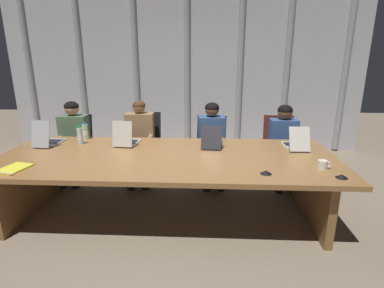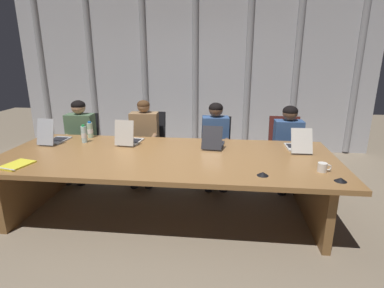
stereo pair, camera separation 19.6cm
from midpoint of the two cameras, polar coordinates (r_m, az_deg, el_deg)
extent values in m
plane|color=#7F705B|center=(3.72, -6.06, -12.78)|extent=(13.28, 13.28, 0.00)
cube|color=olive|center=(3.43, -6.41, -2.57)|extent=(3.75, 1.48, 0.05)
cube|color=black|center=(3.45, -6.38, -3.59)|extent=(3.19, 0.10, 0.06)
cube|color=brown|center=(4.14, -29.18, -6.62)|extent=(0.08, 1.26, 0.67)
cube|color=brown|center=(3.69, 19.85, -8.17)|extent=(0.08, 1.26, 0.67)
cube|color=#B2B2B7|center=(5.90, -2.49, 14.05)|extent=(6.64, 0.10, 3.12)
cylinder|color=gray|center=(6.78, -28.80, 12.41)|extent=(0.12, 0.12, 3.06)
cylinder|color=gray|center=(6.33, -20.85, 13.19)|extent=(0.12, 0.12, 3.06)
cylinder|color=gray|center=(5.99, -11.38, 13.79)|extent=(0.12, 0.12, 3.06)
cylinder|color=gray|center=(5.83, -1.88, 14.03)|extent=(0.12, 0.12, 3.06)
cylinder|color=gray|center=(5.84, 7.97, 13.88)|extent=(0.12, 0.12, 3.06)
cylinder|color=gray|center=(5.97, 16.38, 13.45)|extent=(0.12, 0.12, 3.06)
cylinder|color=gray|center=(6.29, 25.91, 12.61)|extent=(0.12, 0.12, 3.06)
cube|color=#A8ADB7|center=(4.29, -25.84, 0.24)|extent=(0.24, 0.36, 0.02)
cube|color=black|center=(4.31, -25.68, 0.46)|extent=(0.20, 0.20, 0.00)
cube|color=#A8ADB7|center=(4.08, -27.69, 1.64)|extent=(0.23, 0.11, 0.32)
cube|color=black|center=(4.09, -27.65, 1.68)|extent=(0.20, 0.09, 0.28)
cube|color=beige|center=(3.97, -13.13, 0.25)|extent=(0.27, 0.35, 0.02)
cube|color=black|center=(3.99, -13.01, 0.49)|extent=(0.22, 0.20, 0.00)
cube|color=beige|center=(3.76, -14.35, 1.81)|extent=(0.25, 0.09, 0.31)
cube|color=black|center=(3.76, -14.32, 1.85)|extent=(0.22, 0.08, 0.27)
cube|color=#2D2D33|center=(3.81, 2.37, 0.01)|extent=(0.26, 0.32, 0.02)
cube|color=black|center=(3.83, 2.40, 0.25)|extent=(0.22, 0.18, 0.00)
cube|color=#2D2D33|center=(3.58, 2.07, 1.21)|extent=(0.25, 0.14, 0.26)
cube|color=black|center=(3.58, 2.08, 1.27)|extent=(0.22, 0.12, 0.23)
cube|color=beige|center=(3.91, 16.98, -0.28)|extent=(0.24, 0.31, 0.02)
cube|color=black|center=(3.93, 16.91, -0.04)|extent=(0.20, 0.17, 0.00)
cube|color=beige|center=(3.68, 18.00, 0.87)|extent=(0.24, 0.13, 0.27)
cube|color=black|center=(3.68, 17.98, 0.93)|extent=(0.21, 0.11, 0.24)
cube|color=black|center=(4.95, -22.27, -1.03)|extent=(0.49, 0.49, 0.08)
cube|color=black|center=(5.07, -21.52, 2.62)|extent=(0.43, 0.12, 0.46)
cylinder|color=#262628|center=(5.02, -22.01, -3.34)|extent=(0.05, 0.05, 0.35)
cylinder|color=black|center=(5.08, -21.78, -5.39)|extent=(0.60, 0.60, 0.04)
cube|color=black|center=(4.60, -10.19, -1.30)|extent=(0.50, 0.50, 0.08)
cube|color=black|center=(4.73, -9.67, 2.88)|extent=(0.44, 0.14, 0.50)
cylinder|color=#262628|center=(4.67, -10.06, -3.78)|extent=(0.05, 0.05, 0.35)
cylinder|color=black|center=(4.74, -9.95, -5.96)|extent=(0.60, 0.60, 0.04)
cube|color=black|center=(4.49, 1.99, -1.51)|extent=(0.54, 0.54, 0.08)
cube|color=black|center=(4.62, 2.46, 2.49)|extent=(0.44, 0.17, 0.46)
cylinder|color=#262628|center=(4.56, 1.96, -4.05)|extent=(0.05, 0.05, 0.35)
cylinder|color=black|center=(4.63, 1.94, -6.28)|extent=(0.60, 0.60, 0.04)
cube|color=#511E19|center=(4.59, 14.87, -1.66)|extent=(0.49, 0.49, 0.08)
cube|color=#511E19|center=(4.72, 14.63, 2.35)|extent=(0.43, 0.12, 0.47)
cylinder|color=#262628|center=(4.66, 14.68, -4.14)|extent=(0.05, 0.05, 0.35)
cylinder|color=black|center=(4.73, 14.51, -6.33)|extent=(0.60, 0.60, 0.04)
cube|color=#4C6B4C|center=(4.84, -22.20, 2.10)|extent=(0.40, 0.23, 0.49)
sphere|color=tan|center=(4.77, -22.66, 6.16)|extent=(0.20, 0.20, 0.20)
ellipsoid|color=black|center=(4.77, -22.69, 6.46)|extent=(0.21, 0.21, 0.15)
cylinder|color=#4C6B4C|center=(4.77, -20.40, 2.74)|extent=(0.07, 0.14, 0.27)
cylinder|color=tan|center=(4.61, -21.17, 0.70)|extent=(0.07, 0.30, 0.06)
cylinder|color=#4C6B4C|center=(4.90, -24.09, 2.69)|extent=(0.07, 0.14, 0.27)
cylinder|color=tan|center=(4.74, -24.95, 0.70)|extent=(0.07, 0.30, 0.06)
cylinder|color=#262833|center=(4.70, -21.63, -1.74)|extent=(0.14, 0.40, 0.13)
cylinder|color=#262833|center=(4.61, -22.18, -4.95)|extent=(0.11, 0.11, 0.45)
cylinder|color=#262833|center=(4.78, -23.85, -1.71)|extent=(0.14, 0.40, 0.13)
cylinder|color=#262833|center=(4.69, -24.44, -4.86)|extent=(0.11, 0.11, 0.45)
cube|color=olive|center=(4.51, -10.88, 2.33)|extent=(0.41, 0.24, 0.53)
sphere|color=#8C6647|center=(4.44, -11.13, 6.82)|extent=(0.18, 0.18, 0.18)
ellipsoid|color=#472D19|center=(4.43, -11.14, 7.10)|extent=(0.18, 0.18, 0.13)
cylinder|color=olive|center=(4.47, -8.79, 3.29)|extent=(0.08, 0.14, 0.27)
cylinder|color=#8C6647|center=(4.29, -9.10, 1.12)|extent=(0.08, 0.30, 0.06)
cylinder|color=olive|center=(4.53, -13.03, 3.23)|extent=(0.08, 0.14, 0.27)
cylinder|color=#8C6647|center=(4.36, -13.50, 1.09)|extent=(0.08, 0.30, 0.06)
cylinder|color=#262833|center=(4.39, -9.82, -2.04)|extent=(0.15, 0.41, 0.13)
cylinder|color=#262833|center=(4.29, -10.05, -5.50)|extent=(0.11, 0.11, 0.45)
cylinder|color=#262833|center=(4.42, -12.38, -2.03)|extent=(0.15, 0.41, 0.13)
cylinder|color=#262833|center=(4.33, -12.67, -5.46)|extent=(0.11, 0.11, 0.45)
cube|color=#335184|center=(4.39, 2.39, 1.96)|extent=(0.39, 0.26, 0.49)
sphere|color=brown|center=(4.31, 2.45, 6.46)|extent=(0.20, 0.20, 0.20)
ellipsoid|color=black|center=(4.31, 2.45, 6.78)|extent=(0.20, 0.20, 0.15)
cylinder|color=#335184|center=(4.39, 4.42, 2.69)|extent=(0.08, 0.14, 0.27)
cylinder|color=brown|center=(4.22, 4.73, 0.46)|extent=(0.09, 0.30, 0.06)
cylinder|color=#335184|center=(4.36, 0.38, 2.65)|extent=(0.08, 0.14, 0.27)
cylinder|color=brown|center=(4.19, 0.53, 0.40)|extent=(0.09, 0.30, 0.06)
cylinder|color=#262833|center=(4.29, 3.92, -2.28)|extent=(0.17, 0.41, 0.13)
cylinder|color=#262833|center=(4.19, 4.15, -5.82)|extent=(0.11, 0.11, 0.45)
cylinder|color=#262833|center=(4.27, 1.25, -2.32)|extent=(0.17, 0.41, 0.13)
cylinder|color=#262833|center=(4.18, 1.41, -5.88)|extent=(0.11, 0.11, 0.45)
cube|color=#335184|center=(4.50, 15.41, 1.54)|extent=(0.39, 0.23, 0.46)
sphere|color=brown|center=(4.43, 15.74, 5.76)|extent=(0.20, 0.20, 0.20)
ellipsoid|color=black|center=(4.42, 15.77, 6.08)|extent=(0.21, 0.21, 0.15)
cylinder|color=#335184|center=(4.53, 17.43, 2.01)|extent=(0.07, 0.14, 0.27)
cylinder|color=brown|center=(4.37, 18.00, -0.18)|extent=(0.07, 0.30, 0.06)
cylinder|color=#335184|center=(4.46, 13.43, 2.08)|extent=(0.07, 0.14, 0.27)
cylinder|color=brown|center=(4.29, 13.86, -0.14)|extent=(0.07, 0.30, 0.06)
cylinder|color=#262833|center=(4.41, 16.99, -2.43)|extent=(0.14, 0.40, 0.13)
cylinder|color=#262833|center=(4.32, 17.34, -5.87)|extent=(0.11, 0.11, 0.45)
cylinder|color=#262833|center=(4.36, 14.45, -2.43)|extent=(0.14, 0.40, 0.13)
cylinder|color=#262833|center=(4.27, 14.74, -5.91)|extent=(0.11, 0.11, 0.45)
cylinder|color=silver|center=(4.08, -21.46, 1.36)|extent=(0.07, 0.07, 0.21)
cylinder|color=white|center=(4.08, -21.44, 1.21)|extent=(0.07, 0.07, 0.06)
cylinder|color=green|center=(4.05, -21.63, 2.94)|extent=(0.04, 0.04, 0.02)
cylinder|color=#ADD1B2|center=(4.30, -20.50, 2.13)|extent=(0.07, 0.07, 0.20)
cylinder|color=white|center=(4.30, -20.49, 2.00)|extent=(0.07, 0.07, 0.06)
cylinder|color=blue|center=(4.27, -20.65, 3.57)|extent=(0.04, 0.04, 0.02)
cylinder|color=white|center=(3.23, 21.57, -3.61)|extent=(0.09, 0.09, 0.09)
torus|color=white|center=(3.25, 22.51, -3.60)|extent=(0.06, 0.01, 0.06)
cone|color=black|center=(2.95, 11.79, -5.18)|extent=(0.11, 0.11, 0.03)
cone|color=black|center=(3.08, 24.52, -5.49)|extent=(0.11, 0.11, 0.03)
cube|color=yellow|center=(3.53, -31.68, -3.93)|extent=(0.28, 0.34, 0.02)
cylinder|color=silver|center=(3.41, -33.05, -4.57)|extent=(0.21, 0.06, 0.01)
camera|label=1|loc=(0.10, -91.61, -0.48)|focal=28.61mm
camera|label=2|loc=(0.10, 88.39, 0.48)|focal=28.61mm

